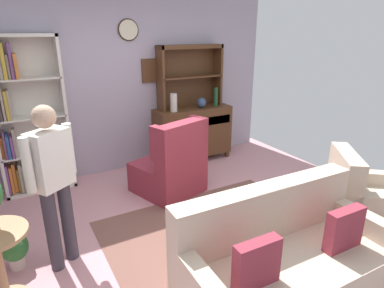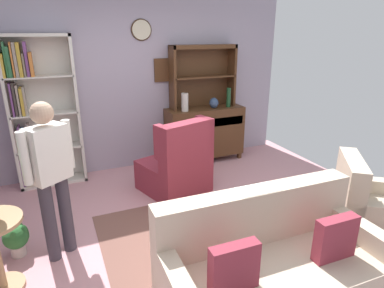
{
  "view_description": "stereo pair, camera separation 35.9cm",
  "coord_description": "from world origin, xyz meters",
  "px_view_note": "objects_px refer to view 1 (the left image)",
  "views": [
    {
      "loc": [
        -1.57,
        -2.77,
        2.14
      ],
      "look_at": [
        0.1,
        0.2,
        0.95
      ],
      "focal_mm": 30.68,
      "sensor_mm": 36.0,
      "label": 1
    },
    {
      "loc": [
        -1.25,
        -2.93,
        2.14
      ],
      "look_at": [
        0.1,
        0.2,
        0.95
      ],
      "focal_mm": 30.68,
      "sensor_mm": 36.0,
      "label": 2
    }
  ],
  "objects_px": {
    "wingback_chair": "(172,167)",
    "coffee_table": "(234,210)",
    "couch_floral": "(284,263)",
    "book_stack": "(235,200)",
    "sideboard": "(193,131)",
    "armchair_floral": "(364,203)",
    "person_reading": "(53,177)",
    "sideboard_hutch": "(189,68)",
    "vase_round": "(202,103)",
    "bookshelf": "(23,117)",
    "bottle_wine": "(216,97)",
    "vase_tall": "(174,103)",
    "potted_plant_small": "(16,250)"
  },
  "relations": [
    {
      "from": "sideboard_hutch",
      "to": "armchair_floral",
      "type": "relative_size",
      "value": 1.02
    },
    {
      "from": "couch_floral",
      "to": "book_stack",
      "type": "relative_size",
      "value": 8.71
    },
    {
      "from": "armchair_floral",
      "to": "coffee_table",
      "type": "xyz_separation_m",
      "value": [
        -1.45,
        0.5,
        0.06
      ]
    },
    {
      "from": "couch_floral",
      "to": "armchair_floral",
      "type": "height_order",
      "value": "couch_floral"
    },
    {
      "from": "couch_floral",
      "to": "coffee_table",
      "type": "relative_size",
      "value": 2.28
    },
    {
      "from": "bookshelf",
      "to": "bottle_wine",
      "type": "xyz_separation_m",
      "value": [
        2.9,
        -0.17,
        0.02
      ]
    },
    {
      "from": "couch_floral",
      "to": "wingback_chair",
      "type": "distance_m",
      "value": 2.12
    },
    {
      "from": "sideboard_hutch",
      "to": "wingback_chair",
      "type": "bearing_deg",
      "value": -129.21
    },
    {
      "from": "bookshelf",
      "to": "person_reading",
      "type": "bearing_deg",
      "value": -86.41
    },
    {
      "from": "armchair_floral",
      "to": "coffee_table",
      "type": "height_order",
      "value": "armchair_floral"
    },
    {
      "from": "sideboard",
      "to": "bookshelf",
      "type": "bearing_deg",
      "value": 178.12
    },
    {
      "from": "sideboard_hutch",
      "to": "potted_plant_small",
      "type": "height_order",
      "value": "sideboard_hutch"
    },
    {
      "from": "bookshelf",
      "to": "sideboard",
      "type": "relative_size",
      "value": 1.62
    },
    {
      "from": "vase_tall",
      "to": "book_stack",
      "type": "bearing_deg",
      "value": -99.13
    },
    {
      "from": "sideboard",
      "to": "bottle_wine",
      "type": "bearing_deg",
      "value": -12.89
    },
    {
      "from": "person_reading",
      "to": "book_stack",
      "type": "bearing_deg",
      "value": -15.83
    },
    {
      "from": "person_reading",
      "to": "bookshelf",
      "type": "bearing_deg",
      "value": 93.59
    },
    {
      "from": "bookshelf",
      "to": "sideboard",
      "type": "xyz_separation_m",
      "value": [
        2.51,
        -0.08,
        -0.55
      ]
    },
    {
      "from": "sideboard",
      "to": "vase_round",
      "type": "distance_m",
      "value": 0.52
    },
    {
      "from": "vase_tall",
      "to": "wingback_chair",
      "type": "height_order",
      "value": "vase_tall"
    },
    {
      "from": "person_reading",
      "to": "sideboard_hutch",
      "type": "bearing_deg",
      "value": 37.45
    },
    {
      "from": "sideboard",
      "to": "vase_tall",
      "type": "height_order",
      "value": "vase_tall"
    },
    {
      "from": "bookshelf",
      "to": "armchair_floral",
      "type": "distance_m",
      "value": 4.33
    },
    {
      "from": "sideboard",
      "to": "couch_floral",
      "type": "xyz_separation_m",
      "value": [
        -0.85,
        -3.05,
        -0.2
      ]
    },
    {
      "from": "bottle_wine",
      "to": "armchair_floral",
      "type": "height_order",
      "value": "bottle_wine"
    },
    {
      "from": "bookshelf",
      "to": "couch_floral",
      "type": "xyz_separation_m",
      "value": [
        1.66,
        -3.14,
        -0.75
      ]
    },
    {
      "from": "sideboard_hutch",
      "to": "wingback_chair",
      "type": "height_order",
      "value": "sideboard_hutch"
    },
    {
      "from": "wingback_chair",
      "to": "coffee_table",
      "type": "bearing_deg",
      "value": -85.65
    },
    {
      "from": "vase_round",
      "to": "book_stack",
      "type": "relative_size",
      "value": 0.81
    },
    {
      "from": "vase_round",
      "to": "armchair_floral",
      "type": "height_order",
      "value": "vase_round"
    },
    {
      "from": "armchair_floral",
      "to": "person_reading",
      "type": "xyz_separation_m",
      "value": [
        -3.09,
        1.0,
        0.62
      ]
    },
    {
      "from": "vase_round",
      "to": "armchair_floral",
      "type": "distance_m",
      "value": 2.81
    },
    {
      "from": "wingback_chair",
      "to": "book_stack",
      "type": "height_order",
      "value": "wingback_chair"
    },
    {
      "from": "bookshelf",
      "to": "sideboard_hutch",
      "type": "height_order",
      "value": "bookshelf"
    },
    {
      "from": "bottle_wine",
      "to": "potted_plant_small",
      "type": "bearing_deg",
      "value": -154.91
    },
    {
      "from": "vase_round",
      "to": "coffee_table",
      "type": "bearing_deg",
      "value": -112.33
    },
    {
      "from": "couch_floral",
      "to": "armchair_floral",
      "type": "distance_m",
      "value": 1.57
    },
    {
      "from": "sideboard_hutch",
      "to": "bottle_wine",
      "type": "xyz_separation_m",
      "value": [
        0.39,
        -0.2,
        -0.48
      ]
    },
    {
      "from": "sideboard",
      "to": "sideboard_hutch",
      "type": "height_order",
      "value": "sideboard_hutch"
    },
    {
      "from": "bottle_wine",
      "to": "book_stack",
      "type": "bearing_deg",
      "value": -117.94
    },
    {
      "from": "vase_tall",
      "to": "armchair_floral",
      "type": "height_order",
      "value": "vase_tall"
    },
    {
      "from": "bottle_wine",
      "to": "bookshelf",
      "type": "bearing_deg",
      "value": 176.61
    },
    {
      "from": "bookshelf",
      "to": "vase_round",
      "type": "bearing_deg",
      "value": -3.23
    },
    {
      "from": "sideboard",
      "to": "wingback_chair",
      "type": "xyz_separation_m",
      "value": [
        -0.86,
        -0.94,
        -0.13
      ]
    },
    {
      "from": "sideboard_hutch",
      "to": "potted_plant_small",
      "type": "bearing_deg",
      "value": -148.86
    },
    {
      "from": "vase_round",
      "to": "potted_plant_small",
      "type": "height_order",
      "value": "vase_round"
    },
    {
      "from": "armchair_floral",
      "to": "sideboard",
      "type": "bearing_deg",
      "value": 104.14
    },
    {
      "from": "sideboard",
      "to": "sideboard_hutch",
      "type": "bearing_deg",
      "value": 90.0
    },
    {
      "from": "wingback_chair",
      "to": "coffee_table",
      "type": "height_order",
      "value": "wingback_chair"
    },
    {
      "from": "wingback_chair",
      "to": "person_reading",
      "type": "distance_m",
      "value": 1.81
    }
  ]
}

